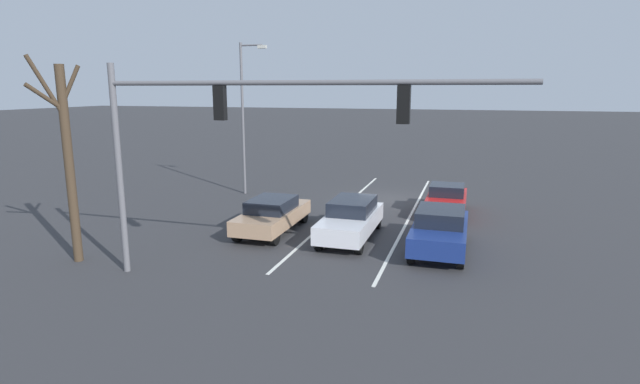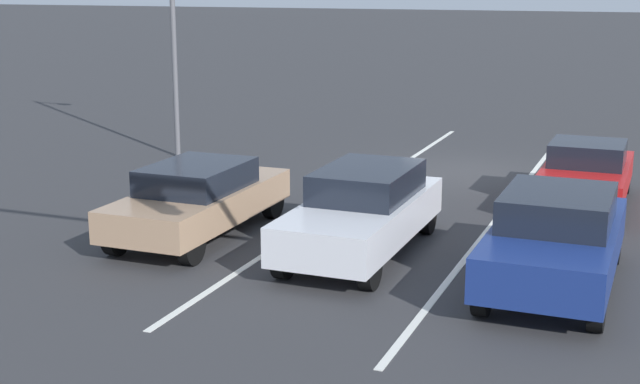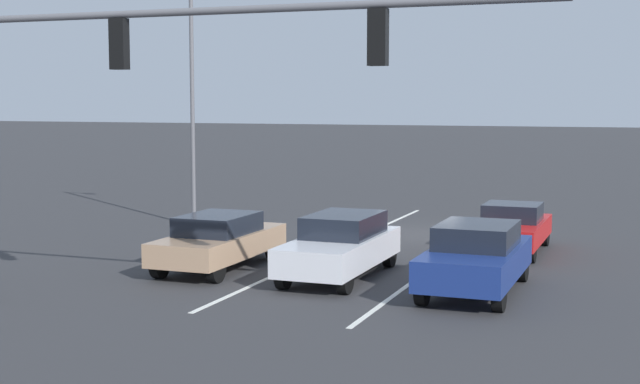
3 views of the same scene
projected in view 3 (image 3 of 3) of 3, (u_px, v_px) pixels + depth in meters
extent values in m
plane|color=#333335|center=(421.00, 234.00, 28.38)|extent=(240.00, 240.00, 0.00)
cube|color=silver|center=(453.00, 252.00, 25.02)|extent=(0.12, 17.95, 0.01)
cube|color=silver|center=(340.00, 245.00, 26.21)|extent=(0.12, 17.95, 0.01)
cube|color=tan|center=(220.00, 244.00, 22.61)|extent=(1.77, 4.49, 0.58)
cube|color=black|center=(218.00, 224.00, 22.50)|extent=(1.56, 2.13, 0.48)
cube|color=red|center=(277.00, 228.00, 24.43)|extent=(0.24, 0.06, 0.12)
cube|color=red|center=(236.00, 226.00, 24.87)|extent=(0.24, 0.06, 0.12)
cylinder|color=black|center=(216.00, 269.00, 20.83)|extent=(0.22, 0.67, 0.67)
cylinder|color=black|center=(160.00, 265.00, 21.37)|extent=(0.22, 0.67, 0.67)
cylinder|color=black|center=(273.00, 247.00, 23.92)|extent=(0.22, 0.67, 0.67)
cylinder|color=black|center=(223.00, 244.00, 24.46)|extent=(0.22, 0.67, 0.67)
cube|color=navy|center=(476.00, 262.00, 19.75)|extent=(1.85, 4.46, 0.67)
cube|color=black|center=(477.00, 235.00, 19.75)|extent=(1.63, 2.10, 0.52)
cube|color=red|center=(520.00, 242.00, 21.54)|extent=(0.24, 0.06, 0.12)
cube|color=red|center=(467.00, 239.00, 22.00)|extent=(0.24, 0.06, 0.12)
cylinder|color=black|center=(499.00, 294.00, 17.99)|extent=(0.22, 0.71, 0.71)
cylinder|color=black|center=(422.00, 289.00, 18.55)|extent=(0.22, 0.71, 0.71)
cylinder|color=black|center=(522.00, 266.00, 21.01)|extent=(0.22, 0.71, 0.71)
cylinder|color=black|center=(456.00, 262.00, 21.57)|extent=(0.22, 0.71, 0.71)
cube|color=silver|center=(340.00, 251.00, 21.45)|extent=(1.74, 4.59, 0.66)
cube|color=black|center=(344.00, 225.00, 21.68)|extent=(1.53, 2.28, 0.53)
cube|color=red|center=(390.00, 232.00, 23.31)|extent=(0.24, 0.06, 0.12)
cube|color=red|center=(347.00, 230.00, 23.74)|extent=(0.24, 0.06, 0.12)
cylinder|color=black|center=(345.00, 280.00, 19.63)|extent=(0.22, 0.65, 0.65)
cylinder|color=black|center=(284.00, 275.00, 20.15)|extent=(0.22, 0.65, 0.65)
cylinder|color=black|center=(389.00, 255.00, 22.82)|extent=(0.22, 0.65, 0.65)
cylinder|color=black|center=(335.00, 251.00, 23.35)|extent=(0.22, 0.65, 0.65)
cube|color=red|center=(512.00, 231.00, 25.01)|extent=(1.74, 4.10, 0.56)
cube|color=black|center=(513.00, 212.00, 25.02)|extent=(1.53, 1.56, 0.49)
cube|color=red|center=(543.00, 218.00, 26.65)|extent=(0.24, 0.06, 0.12)
cube|color=red|center=(502.00, 216.00, 27.08)|extent=(0.24, 0.06, 0.12)
cylinder|color=black|center=(531.00, 250.00, 23.41)|extent=(0.22, 0.66, 0.66)
cylinder|color=black|center=(475.00, 247.00, 23.94)|extent=(0.22, 0.66, 0.66)
cylinder|color=black|center=(545.00, 235.00, 26.15)|extent=(0.22, 0.66, 0.66)
cylinder|color=black|center=(494.00, 232.00, 26.67)|extent=(0.22, 0.66, 0.66)
cylinder|color=slate|center=(231.00, 10.00, 15.82)|extent=(11.76, 0.14, 0.14)
cube|color=black|center=(378.00, 37.00, 14.90)|extent=(0.32, 0.22, 0.95)
sphere|color=#4C0C0C|center=(381.00, 21.00, 15.02)|extent=(0.20, 0.20, 0.20)
sphere|color=#4C420C|center=(381.00, 38.00, 15.05)|extent=(0.20, 0.20, 0.20)
sphere|color=#19D83F|center=(381.00, 55.00, 15.08)|extent=(0.20, 0.20, 0.20)
cube|color=black|center=(119.00, 44.00, 16.71)|extent=(0.32, 0.22, 0.95)
sphere|color=#4C0C0C|center=(124.00, 29.00, 16.82)|extent=(0.20, 0.20, 0.20)
sphere|color=#4C420C|center=(124.00, 45.00, 16.85)|extent=(0.20, 0.20, 0.20)
sphere|color=#19D83F|center=(124.00, 60.00, 16.88)|extent=(0.20, 0.20, 0.20)
cylinder|color=slate|center=(192.00, 107.00, 29.93)|extent=(0.14, 0.14, 8.08)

